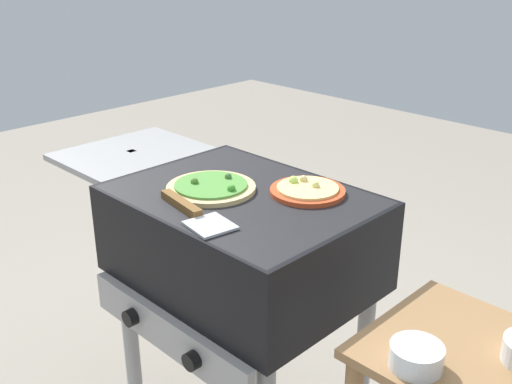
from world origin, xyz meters
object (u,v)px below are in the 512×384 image
at_px(grill, 237,244).
at_px(spatula, 193,212).
at_px(pizza_cheese, 307,190).
at_px(topping_bowl_far, 416,357).
at_px(pizza_veggie, 211,187).

xyz_separation_m(grill, spatula, (0.03, -0.16, 0.15)).
distance_m(pizza_cheese, topping_bowl_far, 0.54).
bearing_deg(pizza_cheese, spatula, -109.47).
distance_m(grill, pizza_cheese, 0.23).
xyz_separation_m(pizza_veggie, topping_bowl_far, (0.65, -0.08, -0.13)).
relative_size(pizza_veggie, spatula, 0.85).
distance_m(grill, spatula, 0.22).
xyz_separation_m(pizza_cheese, topping_bowl_far, (0.46, -0.24, -0.13)).
bearing_deg(grill, pizza_cheese, 44.30).
height_order(grill, pizza_veggie, pizza_veggie).
bearing_deg(grill, topping_bowl_far, -10.74).
xyz_separation_m(grill, pizza_veggie, (-0.06, -0.03, 0.15)).
bearing_deg(pizza_cheese, grill, -135.70).
relative_size(grill, pizza_veggie, 4.24).
bearing_deg(spatula, pizza_veggie, 122.74).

